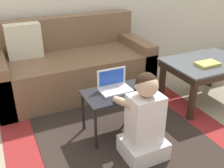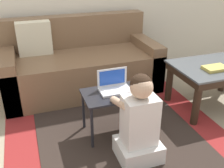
{
  "view_description": "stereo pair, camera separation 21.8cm",
  "coord_description": "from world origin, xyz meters",
  "px_view_note": "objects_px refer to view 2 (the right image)",
  "views": [
    {
      "loc": [
        -0.83,
        -1.64,
        1.42
      ],
      "look_at": [
        0.02,
        0.14,
        0.46
      ],
      "focal_mm": 42.0,
      "sensor_mm": 36.0,
      "label": 1
    },
    {
      "loc": [
        -0.63,
        -1.72,
        1.42
      ],
      "look_at": [
        0.02,
        0.14,
        0.46
      ],
      "focal_mm": 42.0,
      "sensor_mm": 36.0,
      "label": 2
    }
  ],
  "objects_px": {
    "book_on_table": "(215,68)",
    "computer_mouse": "(139,89)",
    "coffee_table": "(215,72)",
    "person_seated": "(139,124)",
    "laptop": "(115,87)",
    "couch": "(80,65)",
    "laptop_desk": "(116,98)"
  },
  "relations": [
    {
      "from": "computer_mouse",
      "to": "laptop_desk",
      "type": "bearing_deg",
      "value": 165.81
    },
    {
      "from": "couch",
      "to": "book_on_table",
      "type": "xyz_separation_m",
      "value": [
        1.1,
        -0.94,
        0.18
      ]
    },
    {
      "from": "couch",
      "to": "computer_mouse",
      "type": "height_order",
      "value": "couch"
    },
    {
      "from": "laptop",
      "to": "book_on_table",
      "type": "distance_m",
      "value": 1.01
    },
    {
      "from": "person_seated",
      "to": "book_on_table",
      "type": "height_order",
      "value": "person_seated"
    },
    {
      "from": "coffee_table",
      "to": "computer_mouse",
      "type": "distance_m",
      "value": 0.91
    },
    {
      "from": "laptop_desk",
      "to": "laptop",
      "type": "xyz_separation_m",
      "value": [
        0.0,
        0.04,
        0.09
      ]
    },
    {
      "from": "couch",
      "to": "laptop_desk",
      "type": "relative_size",
      "value": 3.1
    },
    {
      "from": "couch",
      "to": "computer_mouse",
      "type": "xyz_separation_m",
      "value": [
        0.28,
        -1.02,
        0.13
      ]
    },
    {
      "from": "person_seated",
      "to": "coffee_table",
      "type": "bearing_deg",
      "value": 24.91
    },
    {
      "from": "person_seated",
      "to": "laptop",
      "type": "bearing_deg",
      "value": 96.84
    },
    {
      "from": "couch",
      "to": "computer_mouse",
      "type": "relative_size",
      "value": 14.77
    },
    {
      "from": "couch",
      "to": "laptop",
      "type": "relative_size",
      "value": 6.51
    },
    {
      "from": "laptop",
      "to": "person_seated",
      "type": "height_order",
      "value": "person_seated"
    },
    {
      "from": "laptop",
      "to": "computer_mouse",
      "type": "bearing_deg",
      "value": -24.26
    },
    {
      "from": "couch",
      "to": "laptop",
      "type": "height_order",
      "value": "couch"
    },
    {
      "from": "laptop_desk",
      "to": "laptop",
      "type": "height_order",
      "value": "laptop"
    },
    {
      "from": "coffee_table",
      "to": "laptop",
      "type": "height_order",
      "value": "laptop"
    },
    {
      "from": "coffee_table",
      "to": "computer_mouse",
      "type": "bearing_deg",
      "value": -169.67
    },
    {
      "from": "coffee_table",
      "to": "person_seated",
      "type": "distance_m",
      "value": 1.14
    },
    {
      "from": "coffee_table",
      "to": "laptop",
      "type": "bearing_deg",
      "value": -175.9
    },
    {
      "from": "laptop",
      "to": "computer_mouse",
      "type": "height_order",
      "value": "laptop"
    },
    {
      "from": "couch",
      "to": "coffee_table",
      "type": "height_order",
      "value": "couch"
    },
    {
      "from": "coffee_table",
      "to": "person_seated",
      "type": "xyz_separation_m",
      "value": [
        -1.04,
        -0.48,
        -0.07
      ]
    },
    {
      "from": "couch",
      "to": "coffee_table",
      "type": "distance_m",
      "value": 1.46
    },
    {
      "from": "laptop",
      "to": "couch",
      "type": "bearing_deg",
      "value": 95.55
    },
    {
      "from": "laptop_desk",
      "to": "computer_mouse",
      "type": "height_order",
      "value": "computer_mouse"
    },
    {
      "from": "book_on_table",
      "to": "computer_mouse",
      "type": "bearing_deg",
      "value": -174.84
    },
    {
      "from": "laptop",
      "to": "person_seated",
      "type": "distance_m",
      "value": 0.42
    },
    {
      "from": "couch",
      "to": "coffee_table",
      "type": "bearing_deg",
      "value": -35.98
    },
    {
      "from": "coffee_table",
      "to": "computer_mouse",
      "type": "relative_size",
      "value": 7.06
    },
    {
      "from": "laptop_desk",
      "to": "couch",
      "type": "bearing_deg",
      "value": 95.25
    }
  ]
}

